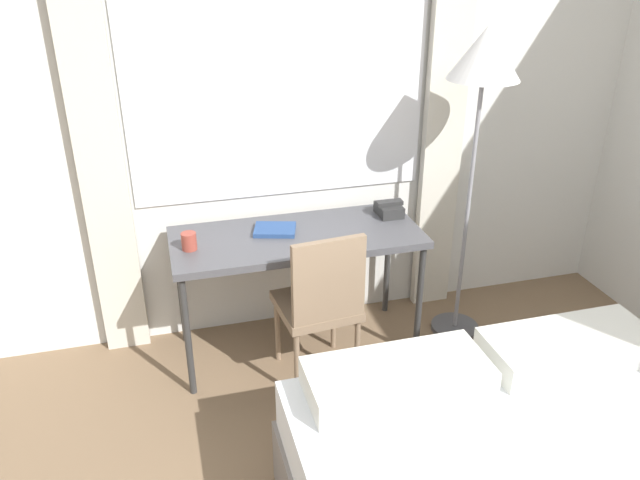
# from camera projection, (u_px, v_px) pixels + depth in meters

# --- Properties ---
(wall_back_with_window) EXTENTS (5.49, 0.13, 2.70)m
(wall_back_with_window) POSITION_uv_depth(u_px,v_px,m) (267.00, 107.00, 3.41)
(wall_back_with_window) COLOR silver
(wall_back_with_window) RESTS_ON ground_plane
(desk) EXTENTS (1.36, 0.58, 0.74)m
(desk) POSITION_uv_depth(u_px,v_px,m) (297.00, 244.00, 3.40)
(desk) COLOR #4C4C51
(desk) RESTS_ON ground_plane
(desk_chair) EXTENTS (0.44, 0.44, 0.89)m
(desk_chair) POSITION_uv_depth(u_px,v_px,m) (321.00, 300.00, 3.23)
(desk_chair) COLOR #8C7259
(desk_chair) RESTS_ON ground_plane
(standing_lamp) EXTENTS (0.38, 0.38, 1.80)m
(standing_lamp) POSITION_uv_depth(u_px,v_px,m) (483.00, 76.00, 3.19)
(standing_lamp) COLOR #4C4C51
(standing_lamp) RESTS_ON ground_plane
(telephone) EXTENTS (0.15, 0.17, 0.09)m
(telephone) POSITION_uv_depth(u_px,v_px,m) (389.00, 209.00, 3.59)
(telephone) COLOR #2D2D2D
(telephone) RESTS_ON desk
(book) EXTENTS (0.26, 0.23, 0.02)m
(book) POSITION_uv_depth(u_px,v_px,m) (275.00, 230.00, 3.40)
(book) COLOR navy
(book) RESTS_ON desk
(mug) EXTENTS (0.08, 0.08, 0.09)m
(mug) POSITION_uv_depth(u_px,v_px,m) (189.00, 241.00, 3.19)
(mug) COLOR #993F33
(mug) RESTS_ON desk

